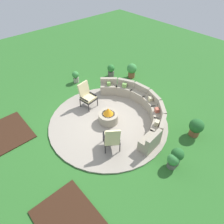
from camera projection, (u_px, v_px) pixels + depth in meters
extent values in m
plane|color=#2D6B28|center=(108.00, 122.00, 8.33)|extent=(24.00, 24.00, 0.00)
cylinder|color=#9E9384|center=(108.00, 122.00, 8.31)|extent=(4.85, 4.85, 0.06)
cube|color=#382114|center=(8.00, 132.00, 7.88)|extent=(1.91, 1.48, 0.04)
cube|color=#382114|center=(69.00, 221.00, 5.44)|extent=(1.91, 1.48, 0.04)
cylinder|color=#9E937F|center=(108.00, 118.00, 8.15)|extent=(0.80, 0.80, 0.42)
cylinder|color=black|center=(108.00, 114.00, 8.03)|extent=(0.52, 0.52, 0.06)
cone|color=orange|center=(108.00, 111.00, 7.92)|extent=(0.42, 0.42, 0.28)
cube|color=#9E937F|center=(149.00, 143.00, 7.12)|extent=(0.52, 0.82, 0.47)
cube|color=#9E937F|center=(154.00, 138.00, 6.80)|extent=(0.24, 0.79, 0.27)
cube|color=#9E937F|center=(157.00, 129.00, 7.61)|extent=(0.76, 0.90, 0.47)
cube|color=#9E937F|center=(163.00, 123.00, 7.32)|extent=(0.51, 0.77, 0.27)
cube|color=#9E937F|center=(157.00, 116.00, 8.17)|extent=(0.89, 0.85, 0.47)
cube|color=#9E937F|center=(162.00, 109.00, 7.93)|extent=(0.70, 0.63, 0.27)
cube|color=#9E937F|center=(150.00, 105.00, 8.73)|extent=(0.88, 0.67, 0.47)
cube|color=#9E937F|center=(154.00, 97.00, 8.53)|extent=(0.79, 0.39, 0.27)
cube|color=#9E937F|center=(139.00, 96.00, 9.20)|extent=(0.81, 0.50, 0.47)
cube|color=#9E937F|center=(142.00, 88.00, 9.03)|extent=(0.79, 0.21, 0.27)
cube|color=#9E937F|center=(125.00, 91.00, 9.51)|extent=(0.90, 0.75, 0.47)
cube|color=#9E937F|center=(126.00, 82.00, 9.37)|extent=(0.77, 0.49, 0.27)
cube|color=#9E937F|center=(109.00, 89.00, 9.62)|extent=(0.86, 0.88, 0.47)
cube|color=#9E937F|center=(109.00, 81.00, 9.48)|extent=(0.64, 0.69, 0.27)
cube|color=beige|center=(150.00, 99.00, 8.50)|extent=(0.21, 0.20, 0.17)
cube|color=#70A34C|center=(125.00, 85.00, 9.26)|extent=(0.24, 0.23, 0.19)
cube|color=#BC5B47|center=(157.00, 110.00, 7.96)|extent=(0.22, 0.21, 0.17)
cube|color=#70A34C|center=(109.00, 84.00, 9.37)|extent=(0.21, 0.22, 0.17)
cube|color=beige|center=(157.00, 123.00, 7.41)|extent=(0.21, 0.23, 0.18)
cylinder|color=black|center=(98.00, 102.00, 8.92)|extent=(0.04, 0.04, 0.38)
cylinder|color=black|center=(89.00, 108.00, 8.61)|extent=(0.04, 0.04, 0.38)
cylinder|color=black|center=(89.00, 98.00, 9.18)|extent=(0.04, 0.04, 0.38)
cylinder|color=black|center=(80.00, 103.00, 8.87)|extent=(0.04, 0.04, 0.38)
cube|color=black|center=(89.00, 99.00, 8.75)|extent=(0.64, 0.65, 0.05)
cube|color=beige|center=(88.00, 98.00, 8.71)|extent=(0.59, 0.60, 0.09)
cube|color=beige|center=(84.00, 90.00, 8.62)|extent=(0.26, 0.57, 0.71)
cube|color=black|center=(93.00, 94.00, 8.81)|extent=(0.48, 0.12, 0.04)
cube|color=black|center=(84.00, 99.00, 8.51)|extent=(0.48, 0.12, 0.04)
cylinder|color=black|center=(103.00, 138.00, 7.36)|extent=(0.04, 0.04, 0.38)
cylinder|color=black|center=(117.00, 136.00, 7.42)|extent=(0.04, 0.04, 0.38)
cylinder|color=black|center=(105.00, 150.00, 6.95)|extent=(0.04, 0.04, 0.38)
cylinder|color=black|center=(120.00, 148.00, 7.01)|extent=(0.04, 0.04, 0.38)
cube|color=black|center=(111.00, 139.00, 7.04)|extent=(0.80, 0.78, 0.05)
cube|color=beige|center=(111.00, 137.00, 7.00)|extent=(0.73, 0.72, 0.09)
cube|color=beige|center=(113.00, 138.00, 6.64)|extent=(0.38, 0.55, 0.65)
cube|color=black|center=(104.00, 137.00, 6.93)|extent=(0.45, 0.31, 0.04)
cube|color=black|center=(118.00, 135.00, 6.98)|extent=(0.45, 0.31, 0.04)
cylinder|color=brown|center=(131.00, 74.00, 10.88)|extent=(0.36, 0.36, 0.33)
sphere|color=#3D8E42|center=(132.00, 68.00, 10.64)|extent=(0.52, 0.52, 0.52)
cylinder|color=#A89E8E|center=(76.00, 80.00, 10.52)|extent=(0.29, 0.29, 0.28)
sphere|color=#3D8E42|center=(75.00, 75.00, 10.32)|extent=(0.35, 0.35, 0.35)
cylinder|color=#605B56|center=(175.00, 160.00, 6.72)|extent=(0.29, 0.29, 0.34)
sphere|color=#236028|center=(178.00, 154.00, 6.50)|extent=(0.42, 0.42, 0.42)
sphere|color=#E55638|center=(179.00, 154.00, 6.43)|extent=(0.13, 0.13, 0.13)
cylinder|color=brown|center=(194.00, 132.00, 7.73)|extent=(0.38, 0.38, 0.26)
sphere|color=#236028|center=(197.00, 126.00, 7.51)|extent=(0.55, 0.55, 0.55)
cylinder|color=#605B56|center=(111.00, 74.00, 10.98)|extent=(0.34, 0.34, 0.29)
sphere|color=#2D7A33|center=(111.00, 68.00, 10.77)|extent=(0.39, 0.39, 0.39)
cylinder|color=#605B56|center=(172.00, 164.00, 6.67)|extent=(0.30, 0.30, 0.22)
sphere|color=#3D8E42|center=(173.00, 159.00, 6.48)|extent=(0.40, 0.40, 0.40)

